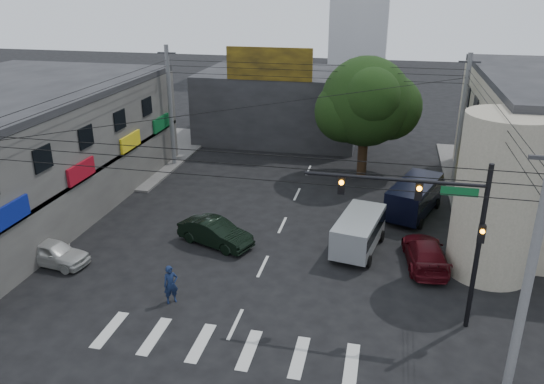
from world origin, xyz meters
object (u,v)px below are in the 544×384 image
(traffic_gantry, at_px, (438,218))
(silver_minivan, at_px, (358,234))
(street_tree, at_px, (366,102))
(utility_pole_far_right, at_px, (461,122))
(utility_pole_near_right, at_px, (529,276))
(white_compact, at_px, (53,252))
(traffic_officer, at_px, (171,284))
(maroon_sedan, at_px, (425,253))
(navy_van, at_px, (414,199))
(utility_pole_far_left, at_px, (170,107))
(dark_sedan, at_px, (215,233))

(traffic_gantry, height_order, silver_minivan, traffic_gantry)
(street_tree, distance_m, utility_pole_far_right, 6.63)
(utility_pole_near_right, height_order, silver_minivan, utility_pole_near_right)
(white_compact, relative_size, traffic_officer, 2.19)
(traffic_gantry, relative_size, white_compact, 1.81)
(street_tree, relative_size, maroon_sedan, 1.78)
(street_tree, height_order, silver_minivan, street_tree)
(utility_pole_far_right, bearing_deg, white_compact, -142.60)
(utility_pole_near_right, bearing_deg, maroon_sedan, 106.46)
(silver_minivan, bearing_deg, navy_van, -18.41)
(white_compact, bearing_deg, silver_minivan, -65.08)
(traffic_officer, bearing_deg, utility_pole_far_left, 72.64)
(traffic_officer, bearing_deg, utility_pole_near_right, -49.56)
(utility_pole_far_left, distance_m, utility_pole_far_right, 21.00)
(utility_pole_far_right, bearing_deg, dark_sedan, -138.10)
(maroon_sedan, bearing_deg, traffic_gantry, 81.35)
(utility_pole_near_right, xyz_separation_m, maroon_sedan, (-2.49, 8.44, -3.92))
(street_tree, relative_size, utility_pole_near_right, 0.95)
(white_compact, bearing_deg, navy_van, -53.25)
(dark_sedan, distance_m, maroon_sedan, 11.11)
(utility_pole_far_right, xyz_separation_m, dark_sedan, (-13.60, -12.20, -3.89))
(traffic_gantry, distance_m, utility_pole_far_right, 17.21)
(street_tree, bearing_deg, utility_pole_far_left, -176.05)
(street_tree, height_order, traffic_officer, street_tree)
(white_compact, height_order, silver_minivan, silver_minivan)
(traffic_gantry, relative_size, maroon_sedan, 1.48)
(traffic_officer, bearing_deg, maroon_sedan, -11.49)
(navy_van, xyz_separation_m, traffic_officer, (-10.84, -12.25, -0.15))
(utility_pole_far_right, xyz_separation_m, navy_van, (-2.92, -5.75, -3.54))
(utility_pole_near_right, xyz_separation_m, navy_van, (-2.92, 14.75, -3.54))
(traffic_gantry, bearing_deg, white_compact, 177.05)
(street_tree, height_order, utility_pole_far_left, utility_pole_far_left)
(utility_pole_near_right, bearing_deg, utility_pole_far_left, 135.69)
(utility_pole_far_left, bearing_deg, utility_pole_far_right, 0.00)
(traffic_gantry, height_order, maroon_sedan, traffic_gantry)
(utility_pole_far_right, height_order, white_compact, utility_pole_far_right)
(utility_pole_far_right, xyz_separation_m, silver_minivan, (-5.93, -11.20, -3.62))
(dark_sedan, height_order, silver_minivan, silver_minivan)
(traffic_gantry, bearing_deg, traffic_officer, -174.87)
(utility_pole_far_left, height_order, silver_minivan, utility_pole_far_left)
(silver_minivan, bearing_deg, traffic_gantry, -140.28)
(utility_pole_far_left, xyz_separation_m, utility_pole_far_right, (21.00, 0.00, 0.00))
(white_compact, xyz_separation_m, silver_minivan, (15.07, 4.86, 0.33))
(street_tree, xyz_separation_m, white_compact, (-14.50, -17.06, -4.82))
(utility_pole_far_left, xyz_separation_m, navy_van, (18.08, -5.75, -3.54))
(traffic_gantry, distance_m, white_compact, 18.82)
(traffic_gantry, height_order, dark_sedan, traffic_gantry)
(white_compact, bearing_deg, traffic_gantry, -85.90)
(street_tree, xyz_separation_m, traffic_officer, (-7.26, -19.00, -4.57))
(street_tree, relative_size, utility_pole_far_right, 0.95)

